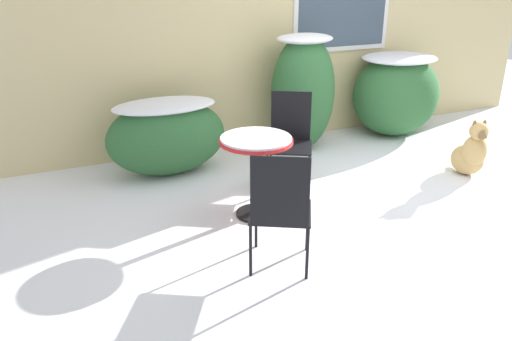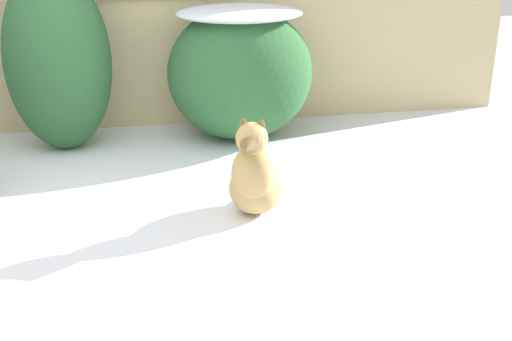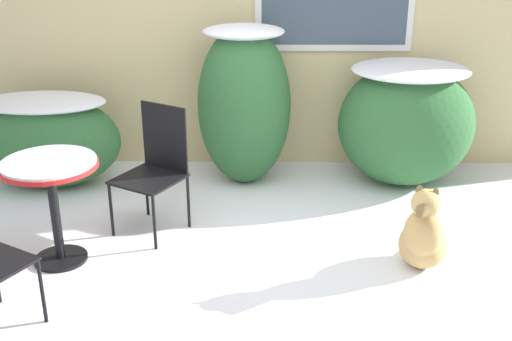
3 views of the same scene
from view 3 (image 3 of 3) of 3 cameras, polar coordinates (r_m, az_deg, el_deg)
ground_plane at (r=4.57m, az=-0.08°, el=-9.28°), size 16.00×16.00×0.00m
shrub_left at (r=6.11m, az=-18.18°, el=2.77°), size 1.35×0.78×0.86m
shrub_middle at (r=5.80m, az=-1.06°, el=6.07°), size 0.84×0.66×1.47m
shrub_right at (r=6.00m, az=13.19°, el=4.34°), size 1.23×1.06×1.13m
patio_table at (r=4.69m, az=-17.76°, el=-0.98°), size 0.68×0.68×0.78m
patio_chair_near_table at (r=5.06m, az=-8.94°, el=0.49°), size 0.63×0.63×0.99m
dog at (r=4.68m, az=14.66°, el=-5.71°), size 0.47×0.61×0.67m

